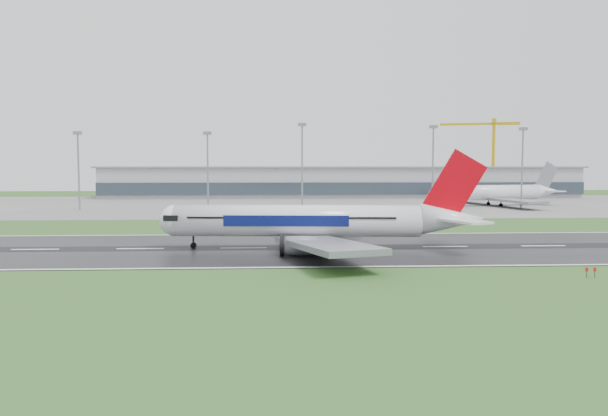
{
  "coord_description": "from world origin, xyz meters",
  "views": [
    {
      "loc": [
        -33.62,
        -111.01,
        16.14
      ],
      "look_at": [
        -27.59,
        12.0,
        7.0
      ],
      "focal_mm": 33.69,
      "sensor_mm": 36.0,
      "label": 1
    }
  ],
  "objects": [
    {
      "name": "floodmast_3",
      "position": [
        25.03,
        100.0,
        15.03
      ],
      "size": [
        0.64,
        0.64,
        30.07
      ],
      "primitive_type": "cylinder",
      "color": "gray",
      "rests_on": "ground"
    },
    {
      "name": "ground",
      "position": [
        0.0,
        0.0,
        0.0
      ],
      "size": [
        520.0,
        520.0,
        0.0
      ],
      "primitive_type": "plane",
      "color": "#27521E",
      "rests_on": "ground"
    },
    {
      "name": "floodmast_2",
      "position": [
        -23.96,
        100.0,
        15.35
      ],
      "size": [
        0.64,
        0.64,
        30.71
      ],
      "primitive_type": "cylinder",
      "color": "gray",
      "rests_on": "ground"
    },
    {
      "name": "terminal",
      "position": [
        0.0,
        185.0,
        7.5
      ],
      "size": [
        240.0,
        36.0,
        15.0
      ],
      "primitive_type": "cube",
      "color": "#91939C",
      "rests_on": "ground"
    },
    {
      "name": "apron",
      "position": [
        0.0,
        125.0,
        0.04
      ],
      "size": [
        400.0,
        130.0,
        0.08
      ],
      "primitive_type": "cube",
      "color": "slate",
      "rests_on": "ground"
    },
    {
      "name": "parked_airliner",
      "position": [
        53.75,
        113.54,
        8.65
      ],
      "size": [
        68.74,
        65.66,
        17.14
      ],
      "primitive_type": null,
      "rotation": [
        0.0,
        0.0,
        0.22
      ],
      "color": "silver",
      "rests_on": "apron"
    },
    {
      "name": "floodmast_4",
      "position": [
        59.17,
        100.0,
        14.69
      ],
      "size": [
        0.64,
        0.64,
        29.39
      ],
      "primitive_type": "cylinder",
      "color": "gray",
      "rests_on": "ground"
    },
    {
      "name": "floodmast_0",
      "position": [
        -105.3,
        100.0,
        13.7
      ],
      "size": [
        0.64,
        0.64,
        27.4
      ],
      "primitive_type": "cylinder",
      "color": "gray",
      "rests_on": "ground"
    },
    {
      "name": "main_airliner",
      "position": [
        -25.16,
        -1.71,
        9.29
      ],
      "size": [
        66.61,
        63.88,
        18.38
      ],
      "primitive_type": null,
      "rotation": [
        0.0,
        0.0,
        -0.08
      ],
      "color": "silver",
      "rests_on": "runway"
    },
    {
      "name": "runway",
      "position": [
        0.0,
        0.0,
        0.05
      ],
      "size": [
        400.0,
        45.0,
        0.1
      ],
      "primitive_type": "cube",
      "color": "black",
      "rests_on": "ground"
    },
    {
      "name": "tower_crane",
      "position": [
        86.69,
        200.0,
        21.16
      ],
      "size": [
        41.88,
        13.21,
        42.33
      ],
      "primitive_type": null,
      "rotation": [
        0.0,
        0.0,
        -0.26
      ],
      "color": "#C19A0B",
      "rests_on": "ground"
    },
    {
      "name": "floodmast_1",
      "position": [
        -58.67,
        100.0,
        13.73
      ],
      "size": [
        0.64,
        0.64,
        27.46
      ],
      "primitive_type": "cylinder",
      "color": "gray",
      "rests_on": "ground"
    }
  ]
}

